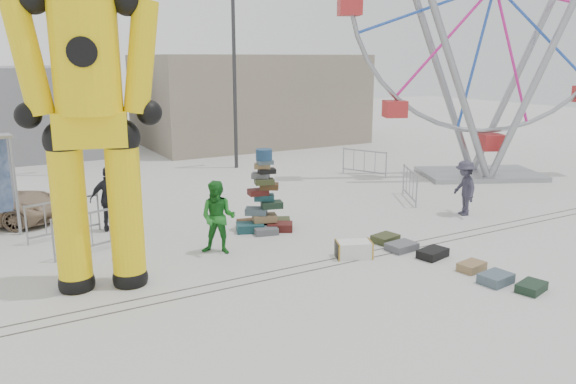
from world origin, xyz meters
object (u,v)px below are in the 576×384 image
pedestrian_black (110,199)px  pedestrian_grey (465,188)px  barricade_wheel_front (410,185)px  barricade_wheel_back (364,163)px  barricade_dummy_c (92,232)px  pedestrian_green (218,218)px  crash_test_dummy (89,103)px  ferris_wheel (493,11)px  barricade_dummy_b (64,218)px  lamp_post_right (236,66)px  steamer_trunk (354,249)px  suitcase_tower (264,207)px  lamp_post_left (58,67)px  pedestrian_red (124,242)px

pedestrian_black → pedestrian_grey: (10.08, -3.77, -0.06)m
barricade_wheel_front → barricade_wheel_back: same height
barricade_dummy_c → pedestrian_green: pedestrian_green is taller
crash_test_dummy → ferris_wheel: (16.24, 4.21, 2.67)m
barricade_dummy_b → barricade_wheel_back: 12.60m
crash_test_dummy → barricade_dummy_c: crash_test_dummy is taller
barricade_dummy_b → ferris_wheel: bearing=-13.1°
lamp_post_right → steamer_trunk: 13.10m
lamp_post_right → steamer_trunk: (-2.38, -12.15, -4.28)m
steamer_trunk → pedestrian_black: size_ratio=0.47×
suitcase_tower → barricade_dummy_c: size_ratio=1.18×
barricade_wheel_back → pedestrian_grey: bearing=-34.5°
lamp_post_left → pedestrian_grey: lamp_post_left is taller
ferris_wheel → barricade_wheel_front: bearing=-137.9°
ferris_wheel → barricade_dummy_c: 17.23m
ferris_wheel → pedestrian_red: bearing=-140.5°
suitcase_tower → pedestrian_black: (-3.88, 2.04, 0.28)m
suitcase_tower → pedestrian_grey: bearing=6.9°
steamer_trunk → pedestrian_red: pedestrian_red is taller
ferris_wheel → pedestrian_black: size_ratio=7.20×
barricade_wheel_back → pedestrian_green: 10.88m
lamp_post_left → pedestrian_grey: bearing=-51.9°
steamer_trunk → pedestrian_black: 7.11m
suitcase_tower → crash_test_dummy: (-4.95, -2.02, 3.31)m
barricade_dummy_c → pedestrian_red: bearing=-100.7°
steamer_trunk → pedestrian_grey: bearing=37.6°
pedestrian_green → barricade_wheel_back: bearing=71.0°
steamer_trunk → suitcase_tower: bearing=127.4°
steamer_trunk → pedestrian_black: bearing=154.4°
lamp_post_right → pedestrian_green: (-5.19, -10.20, -3.54)m
barricade_wheel_front → pedestrian_red: (-10.42, -2.49, 0.37)m
barricade_dummy_c → pedestrian_red: pedestrian_red is taller
lamp_post_right → ferris_wheel: ferris_wheel is taller
pedestrian_black → pedestrian_green: bearing=133.1°
pedestrian_black → steamer_trunk: bearing=144.7°
pedestrian_black → pedestrian_red: bearing=94.2°
suitcase_tower → pedestrian_black: size_ratio=1.26×
barricade_wheel_front → pedestrian_red: size_ratio=1.09×
lamp_post_left → pedestrian_red: (-0.72, -12.92, -3.56)m
barricade_dummy_c → pedestrian_black: bearing=45.9°
lamp_post_left → pedestrian_green: 12.83m
lamp_post_right → barricade_dummy_c: lamp_post_right is taller
barricade_dummy_b → barricade_wheel_back: same height
lamp_post_right → barricade_wheel_front: 9.68m
lamp_post_left → pedestrian_green: (1.81, -12.20, -3.54)m
pedestrian_red → barricade_wheel_back: bearing=7.5°
suitcase_tower → barricade_wheel_front: bearing=27.6°
crash_test_dummy → pedestrian_green: size_ratio=4.00×
pedestrian_red → lamp_post_left: bearing=64.4°
pedestrian_black → barricade_dummy_c: bearing=75.5°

